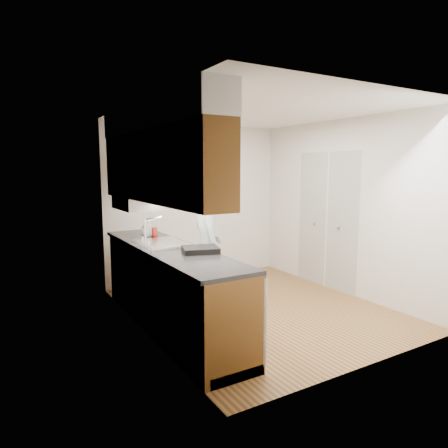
# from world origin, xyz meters

# --- Properties ---
(floor) EXTENTS (3.50, 3.50, 0.00)m
(floor) POSITION_xyz_m (0.00, 0.00, 0.00)
(floor) COLOR #9E703C
(floor) RESTS_ON ground
(ceiling) EXTENTS (3.50, 3.50, 0.00)m
(ceiling) POSITION_xyz_m (0.00, 0.00, 2.50)
(ceiling) COLOR white
(ceiling) RESTS_ON wall_left
(wall_left) EXTENTS (0.02, 3.50, 2.50)m
(wall_left) POSITION_xyz_m (-1.50, 0.00, 1.25)
(wall_left) COLOR silver
(wall_left) RESTS_ON floor
(wall_right) EXTENTS (0.02, 3.50, 2.50)m
(wall_right) POSITION_xyz_m (1.50, 0.00, 1.25)
(wall_right) COLOR silver
(wall_right) RESTS_ON floor
(wall_back) EXTENTS (3.00, 0.02, 2.50)m
(wall_back) POSITION_xyz_m (0.00, 1.75, 1.25)
(wall_back) COLOR silver
(wall_back) RESTS_ON floor
(counter) EXTENTS (0.64, 2.80, 1.30)m
(counter) POSITION_xyz_m (-1.20, -0.00, 0.49)
(counter) COLOR brown
(counter) RESTS_ON floor
(upper_cabinets) EXTENTS (0.47, 2.80, 1.21)m
(upper_cabinets) POSITION_xyz_m (-1.33, 0.05, 1.95)
(upper_cabinets) COLOR brown
(upper_cabinets) RESTS_ON wall_left
(closet_door) EXTENTS (0.02, 1.22, 2.05)m
(closet_door) POSITION_xyz_m (1.49, 0.30, 1.02)
(closet_door) COLOR silver
(closet_door) RESTS_ON wall_right
(floor_mat) EXTENTS (0.83, 1.07, 0.02)m
(floor_mat) POSITION_xyz_m (-0.60, 0.26, 0.01)
(floor_mat) COLOR #5A5A5C
(floor_mat) RESTS_ON floor
(person) EXTENTS (0.53, 0.70, 1.81)m
(person) POSITION_xyz_m (-0.60, 0.26, 0.92)
(person) COLOR #94AAB5
(person) RESTS_ON floor_mat
(soap_bottle_a) EXTENTS (0.10, 0.10, 0.24)m
(soap_bottle_a) POSITION_xyz_m (-1.16, 0.79, 1.06)
(soap_bottle_a) COLOR silver
(soap_bottle_a) RESTS_ON counter
(soap_bottle_b) EXTENTS (0.09, 0.09, 0.17)m
(soap_bottle_b) POSITION_xyz_m (-1.17, 0.90, 1.02)
(soap_bottle_b) COLOR silver
(soap_bottle_b) RESTS_ON counter
(soap_bottle_c) EXTENTS (0.17, 0.17, 0.16)m
(soap_bottle_c) POSITION_xyz_m (-1.19, 0.81, 1.02)
(soap_bottle_c) COLOR silver
(soap_bottle_c) RESTS_ON counter
(soda_can) EXTENTS (0.08, 0.08, 0.13)m
(soda_can) POSITION_xyz_m (-1.13, 0.65, 1.01)
(soda_can) COLOR #A6261C
(soda_can) RESTS_ON counter
(steel_can) EXTENTS (0.08, 0.08, 0.11)m
(steel_can) POSITION_xyz_m (-1.10, 0.79, 1.00)
(steel_can) COLOR #A5A5AA
(steel_can) RESTS_ON counter
(dish_rack) EXTENTS (0.43, 0.40, 0.06)m
(dish_rack) POSITION_xyz_m (-1.04, -0.44, 0.97)
(dish_rack) COLOR black
(dish_rack) RESTS_ON counter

